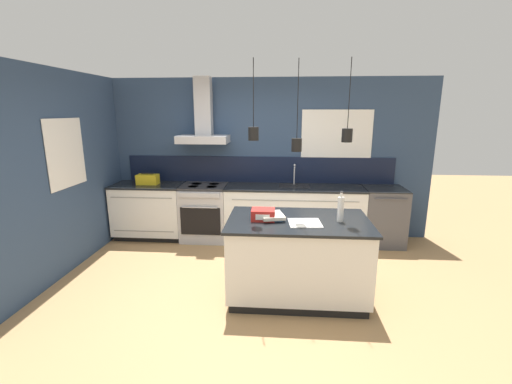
% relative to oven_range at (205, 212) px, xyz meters
% --- Properties ---
extents(ground_plane, '(16.00, 16.00, 0.00)m').
position_rel_oven_range_xyz_m(ground_plane, '(0.87, -1.69, -0.46)').
color(ground_plane, '#A87F51').
rests_on(ground_plane, ground).
extents(wall_back, '(5.60, 2.13, 2.60)m').
position_rel_oven_range_xyz_m(wall_back, '(0.82, 0.31, 0.90)').
color(wall_back, navy).
rests_on(wall_back, ground_plane).
extents(wall_left, '(0.08, 3.80, 2.60)m').
position_rel_oven_range_xyz_m(wall_left, '(-1.56, -0.99, 0.85)').
color(wall_left, navy).
rests_on(wall_left, ground_plane).
extents(counter_run_left, '(1.14, 0.64, 0.91)m').
position_rel_oven_range_xyz_m(counter_run_left, '(-0.93, 0.01, 0.01)').
color(counter_run_left, black).
rests_on(counter_run_left, ground_plane).
extents(counter_run_sink, '(2.20, 0.64, 1.25)m').
position_rel_oven_range_xyz_m(counter_run_sink, '(1.46, 0.01, 0.01)').
color(counter_run_sink, black).
rests_on(counter_run_sink, ground_plane).
extents(oven_range, '(0.73, 0.66, 0.91)m').
position_rel_oven_range_xyz_m(oven_range, '(0.00, 0.00, 0.00)').
color(oven_range, '#B5B5BA').
rests_on(oven_range, ground_plane).
extents(dishwasher, '(0.62, 0.65, 0.91)m').
position_rel_oven_range_xyz_m(dishwasher, '(2.86, 0.00, -0.00)').
color(dishwasher, '#4C4C51').
rests_on(dishwasher, ground_plane).
extents(kitchen_island, '(1.56, 0.97, 0.91)m').
position_rel_oven_range_xyz_m(kitchen_island, '(1.45, -1.69, 0.00)').
color(kitchen_island, black).
rests_on(kitchen_island, ground_plane).
extents(bottle_on_island, '(0.07, 0.07, 0.34)m').
position_rel_oven_range_xyz_m(bottle_on_island, '(1.89, -1.72, 0.60)').
color(bottle_on_island, silver).
rests_on(bottle_on_island, kitchen_island).
extents(book_stack, '(0.31, 0.34, 0.06)m').
position_rel_oven_range_xyz_m(book_stack, '(1.16, -1.69, 0.49)').
color(book_stack, '#335684').
rests_on(book_stack, kitchen_island).
extents(red_supply_box, '(0.25, 0.21, 0.12)m').
position_rel_oven_range_xyz_m(red_supply_box, '(1.06, -1.72, 0.51)').
color(red_supply_box, red).
rests_on(red_supply_box, kitchen_island).
extents(paper_pile, '(0.37, 0.34, 0.01)m').
position_rel_oven_range_xyz_m(paper_pile, '(1.51, -1.81, 0.46)').
color(paper_pile, silver).
rests_on(paper_pile, kitchen_island).
extents(yellow_toolbox, '(0.34, 0.18, 0.19)m').
position_rel_oven_range_xyz_m(yellow_toolbox, '(-0.93, 0.00, 0.54)').
color(yellow_toolbox, gold).
rests_on(yellow_toolbox, counter_run_left).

